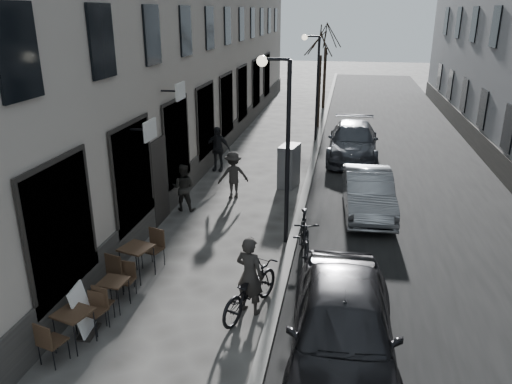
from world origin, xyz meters
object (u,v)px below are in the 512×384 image
(streetlamp_near, at_px, (282,132))
(tree_far, at_px, (326,35))
(car_near, at_px, (343,327))
(streetlamp_far, at_px, (314,76))
(pedestrian_near, at_px, (183,187))
(bistro_set_c, at_px, (137,259))
(tree_near, at_px, (321,40))
(sign_board, at_px, (84,315))
(pedestrian_mid, at_px, (233,175))
(car_far, at_px, (353,141))
(utility_cabinet, at_px, (289,166))
(pedestrian_far, at_px, (217,149))
(car_mid, at_px, (368,192))
(moped, at_px, (305,238))
(bicycle, at_px, (250,289))
(bistro_set_a, at_px, (75,325))
(bistro_set_b, at_px, (114,291))

(streetlamp_near, bearing_deg, tree_far, 89.80)
(car_near, bearing_deg, streetlamp_near, 108.38)
(streetlamp_far, xyz_separation_m, pedestrian_near, (-3.39, -10.21, -2.38))
(bistro_set_c, height_order, pedestrian_near, pedestrian_near)
(tree_near, distance_m, sign_board, 20.66)
(pedestrian_mid, xyz_separation_m, car_far, (4.06, 5.77, -0.06))
(utility_cabinet, xyz_separation_m, pedestrian_far, (-3.07, 1.39, 0.13))
(tree_far, height_order, car_mid, tree_far)
(tree_near, xyz_separation_m, pedestrian_far, (-3.46, -8.85, -3.76))
(car_near, distance_m, moped, 4.11)
(bicycle, bearing_deg, streetlamp_far, -69.54)
(streetlamp_near, relative_size, pedestrian_mid, 3.11)
(tree_far, distance_m, bistro_set_a, 26.87)
(pedestrian_near, bearing_deg, car_mid, -172.82)
(tree_far, xyz_separation_m, bicycle, (-0.24, -24.57, -4.12))
(bicycle, bearing_deg, utility_cabinet, -67.88)
(pedestrian_far, distance_m, car_far, 6.09)
(streetlamp_near, height_order, pedestrian_near, streetlamp_near)
(streetlamp_near, relative_size, streetlamp_far, 1.00)
(tree_near, height_order, bistro_set_b, tree_near)
(pedestrian_far, bearing_deg, car_mid, -27.99)
(streetlamp_near, xyz_separation_m, moped, (0.78, -1.03, -2.52))
(bicycle, xyz_separation_m, pedestrian_mid, (-1.90, 6.80, 0.28))
(pedestrian_far, relative_size, car_near, 0.38)
(pedestrian_near, height_order, car_far, pedestrian_near)
(utility_cabinet, bearing_deg, car_mid, -25.91)
(bicycle, xyz_separation_m, car_mid, (2.64, 6.20, 0.15))
(streetlamp_far, distance_m, pedestrian_near, 11.02)
(streetlamp_far, xyz_separation_m, car_mid, (2.47, -9.37, -2.47))
(streetlamp_near, distance_m, pedestrian_mid, 4.49)
(moped, bearing_deg, car_mid, 55.89)
(pedestrian_mid, height_order, car_near, pedestrian_mid)
(bistro_set_c, bearing_deg, tree_far, 98.15)
(pedestrian_near, bearing_deg, bistro_set_a, 90.16)
(streetlamp_far, xyz_separation_m, bistro_set_b, (-3.08, -15.99, -2.75))
(utility_cabinet, bearing_deg, bistro_set_a, -94.65)
(streetlamp_near, bearing_deg, bistro_set_a, -121.42)
(tree_near, relative_size, utility_cabinet, 3.67)
(bistro_set_b, distance_m, pedestrian_near, 5.80)
(sign_board, xyz_separation_m, pedestrian_far, (-0.10, 11.09, 0.48))
(utility_cabinet, bearing_deg, tree_near, 99.39)
(pedestrian_mid, bearing_deg, moped, 100.23)
(car_mid, xyz_separation_m, moped, (-1.70, -3.65, -0.04))
(pedestrian_near, bearing_deg, car_near, 126.49)
(streetlamp_near, bearing_deg, car_mid, 46.75)
(tree_far, bearing_deg, bicycle, -90.55)
(car_mid, bearing_deg, sign_board, -130.73)
(utility_cabinet, xyz_separation_m, pedestrian_mid, (-1.75, -1.54, 0.04))
(tree_far, distance_m, pedestrian_far, 15.70)
(car_far, bearing_deg, sign_board, -109.71)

